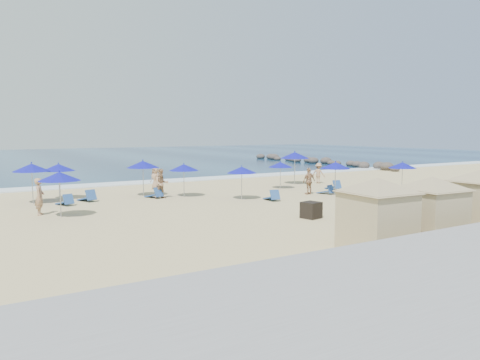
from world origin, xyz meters
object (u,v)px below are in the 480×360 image
umbrella_9 (403,165)px  umbrella_6 (280,165)px  cabana_0 (378,205)px  cabana_1 (432,201)px  trash_bin (311,210)px  umbrella_1 (60,176)px  beachgoer_2 (309,181)px  umbrella_3 (143,164)px  beachgoer_3 (318,173)px  umbrella_5 (242,170)px  umbrella_8 (295,155)px  umbrella_4 (184,167)px  umbrella_7 (336,165)px  beachgoer_0 (40,197)px  rock_jetty (318,161)px  umbrella_2 (32,168)px  umbrella_0 (58,167)px  beachgoer_1 (162,184)px

umbrella_9 → umbrella_6: bearing=135.2°
cabana_0 → cabana_1: size_ratio=1.04×
trash_bin → cabana_0: cabana_0 is taller
umbrella_1 → beachgoer_2: (15.81, 0.07, -1.13)m
umbrella_1 → umbrella_3: (6.07, 5.06, 0.06)m
umbrella_1 → beachgoer_3: size_ratio=1.42×
umbrella_1 → beachgoer_2: 15.85m
umbrella_5 → umbrella_6: umbrella_5 is taller
cabana_1 → umbrella_9: size_ratio=2.03×
cabana_0 → umbrella_8: bearing=59.8°
umbrella_6 → beachgoer_3: (4.72, 1.20, -0.94)m
umbrella_1 → umbrella_9: (22.09, -2.40, -0.15)m
cabana_0 → umbrella_4: 16.02m
umbrella_4 → umbrella_5: (2.54, -2.96, -0.06)m
cabana_1 → umbrella_7: (5.88, 11.60, 0.40)m
cabana_0 → umbrella_3: (-2.23, 17.70, 0.44)m
umbrella_5 → beachgoer_0: (-11.51, 0.78, -0.90)m
cabana_0 → umbrella_1: 15.12m
umbrella_5 → umbrella_7: umbrella_7 is taller
umbrella_6 → umbrella_7: size_ratio=0.89×
rock_jetty → beachgoer_0: size_ratio=14.22×
umbrella_2 → umbrella_7: size_ratio=1.07×
trash_bin → umbrella_2: umbrella_2 is taller
umbrella_5 → beachgoer_2: (5.08, -0.35, -0.95)m
umbrella_4 → umbrella_5: bearing=-49.4°
umbrella_3 → beachgoer_0: umbrella_3 is taller
beachgoer_0 → beachgoer_3: 21.84m
beachgoer_0 → umbrella_0: bearing=-3.1°
umbrella_7 → beachgoer_0: bearing=172.5°
umbrella_7 → beachgoer_1: size_ratio=1.21×
umbrella_6 → trash_bin: bearing=-119.1°
umbrella_4 → umbrella_9: size_ratio=1.02×
umbrella_5 → umbrella_1: bearing=-177.8°
rock_jetty → beachgoer_0: bearing=-150.2°
umbrella_3 → umbrella_6: bearing=-8.4°
beachgoer_0 → trash_bin: bearing=-108.4°
umbrella_2 → umbrella_9: (22.62, -7.80, -0.24)m
umbrella_9 → cabana_1: bearing=-136.6°
rock_jetty → cabana_0: size_ratio=5.87×
umbrella_1 → umbrella_4: (8.20, 3.38, -0.12)m
beachgoer_3 → umbrella_0: bearing=59.2°
umbrella_2 → umbrella_4: size_ratio=1.11×
umbrella_5 → beachgoer_0: 11.58m
umbrella_3 → umbrella_8: size_ratio=0.90×
cabana_0 → umbrella_8: size_ratio=1.70×
umbrella_6 → umbrella_8: (2.69, 1.73, 0.55)m
umbrella_0 → umbrella_2: size_ratio=0.94×
umbrella_4 → beachgoer_0: umbrella_4 is taller
cabana_1 → umbrella_5: cabana_1 is taller
rock_jetty → cabana_1: size_ratio=6.09×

